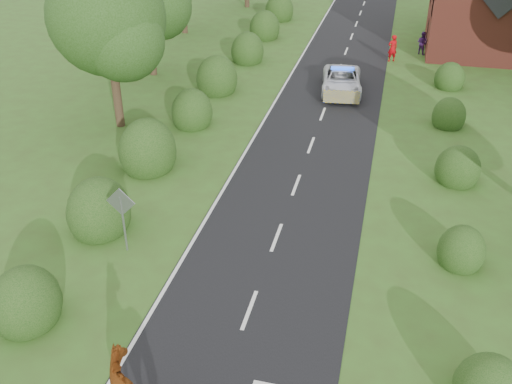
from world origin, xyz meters
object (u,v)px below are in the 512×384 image
(road_sign, at_px, (122,211))
(pedestrian_purple, at_px, (422,43))
(pedestrian_red, at_px, (393,48))
(police_van, at_px, (342,81))

(road_sign, distance_m, pedestrian_purple, 28.54)
(road_sign, xyz_separation_m, pedestrian_red, (8.23, 24.44, -0.76))
(road_sign, bearing_deg, police_van, 72.55)
(police_van, relative_size, pedestrian_red, 2.86)
(police_van, bearing_deg, road_sign, -113.89)
(police_van, xyz_separation_m, pedestrian_purple, (4.64, 8.94, 0.11))
(pedestrian_red, relative_size, pedestrian_purple, 1.13)
(road_sign, relative_size, police_van, 0.49)
(police_van, distance_m, pedestrian_red, 7.25)
(police_van, xyz_separation_m, pedestrian_red, (2.66, 6.74, 0.22))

